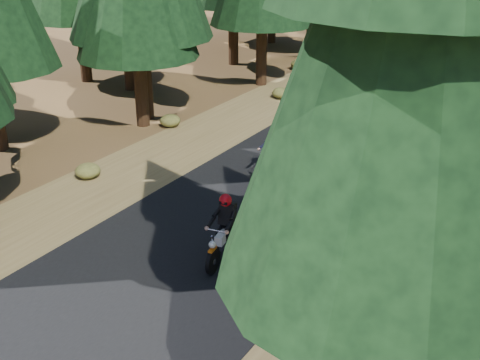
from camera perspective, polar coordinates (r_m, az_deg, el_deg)
name	(u,v)px	position (r m, az deg, el deg)	size (l,w,h in m)	color
ground	(209,240)	(15.27, -2.94, -5.73)	(120.00, 120.00, 0.00)	#49311A
road	(297,173)	(19.16, 5.45, 0.64)	(6.00, 100.00, 0.01)	black
shoulder_l	(180,147)	(21.40, -5.67, 3.16)	(3.20, 100.00, 0.01)	brown
shoulder_r	(444,207)	(17.86, 18.80, -2.44)	(3.20, 100.00, 0.01)	brown
understory_shrubs	(335,155)	(20.13, 8.99, 2.36)	(13.54, 30.92, 0.57)	#474C1E
rider_lead	(223,240)	(14.15, -1.61, -5.69)	(0.85, 1.92, 1.66)	silver
rider_follow	(271,160)	(18.76, 2.94, 1.91)	(0.67, 1.79, 1.56)	maroon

